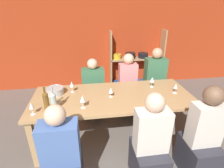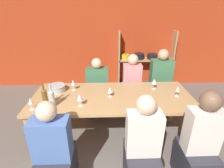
{
  "view_description": "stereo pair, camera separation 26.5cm",
  "coord_description": "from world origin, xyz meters",
  "px_view_note": "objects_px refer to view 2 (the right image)",
  "views": [
    {
      "loc": [
        -0.24,
        -0.63,
        2.03
      ],
      "look_at": [
        0.11,
        1.76,
        0.93
      ],
      "focal_mm": 28.0,
      "sensor_mm": 36.0,
      "label": 1
    },
    {
      "loc": [
        0.03,
        -0.65,
        2.03
      ],
      "look_at": [
        0.11,
        1.76,
        0.93
      ],
      "focal_mm": 28.0,
      "sensor_mm": 36.0,
      "label": 2
    }
  ],
  "objects_px": {
    "wine_bottle_green": "(45,97)",
    "person_far_a": "(98,93)",
    "person_far_c": "(131,91)",
    "wine_bottle_dark": "(52,98)",
    "wine_glass_white_b": "(178,90)",
    "person_near_a": "(142,154)",
    "wine_glass_empty_c": "(80,97)",
    "wine_glass_empty_d": "(154,82)",
    "person_near_b": "(197,151)",
    "wine_glass_white_a": "(110,90)",
    "shelf_unit": "(145,67)",
    "mixing_bowl": "(57,88)",
    "dining_table": "(112,101)",
    "wine_glass_empty_b": "(73,83)",
    "person_near_c": "(55,158)",
    "person_far_b": "(159,89)",
    "wine_glass_empty_a": "(30,101)"
  },
  "relations": [
    {
      "from": "wine_glass_white_a",
      "to": "wine_glass_empty_b",
      "type": "xyz_separation_m",
      "value": [
        -0.58,
        0.24,
        0.03
      ]
    },
    {
      "from": "dining_table",
      "to": "person_far_a",
      "type": "height_order",
      "value": "person_far_a"
    },
    {
      "from": "shelf_unit",
      "to": "wine_glass_empty_d",
      "type": "bearing_deg",
      "value": -97.5
    },
    {
      "from": "wine_glass_white_a",
      "to": "person_near_a",
      "type": "xyz_separation_m",
      "value": [
        0.34,
        -0.8,
        -0.43
      ]
    },
    {
      "from": "person_far_b",
      "to": "shelf_unit",
      "type": "bearing_deg",
      "value": -86.39
    },
    {
      "from": "wine_bottle_dark",
      "to": "person_near_a",
      "type": "distance_m",
      "value": 1.33
    },
    {
      "from": "wine_bottle_green",
      "to": "wine_glass_empty_d",
      "type": "xyz_separation_m",
      "value": [
        1.58,
        0.49,
        -0.01
      ]
    },
    {
      "from": "wine_glass_white_b",
      "to": "wine_glass_empty_b",
      "type": "bearing_deg",
      "value": 170.57
    },
    {
      "from": "shelf_unit",
      "to": "person_far_c",
      "type": "xyz_separation_m",
      "value": [
        -0.5,
        -1.19,
        -0.09
      ]
    },
    {
      "from": "wine_bottle_dark",
      "to": "wine_glass_empty_a",
      "type": "relative_size",
      "value": 1.99
    },
    {
      "from": "wine_glass_white_a",
      "to": "person_near_c",
      "type": "xyz_separation_m",
      "value": [
        -0.65,
        -0.8,
        -0.46
      ]
    },
    {
      "from": "shelf_unit",
      "to": "wine_glass_empty_b",
      "type": "distance_m",
      "value": 2.36
    },
    {
      "from": "dining_table",
      "to": "wine_glass_white_a",
      "type": "height_order",
      "value": "wine_glass_white_a"
    },
    {
      "from": "mixing_bowl",
      "to": "person_near_b",
      "type": "height_order",
      "value": "person_near_b"
    },
    {
      "from": "wine_bottle_green",
      "to": "person_near_c",
      "type": "relative_size",
      "value": 0.29
    },
    {
      "from": "mixing_bowl",
      "to": "wine_bottle_dark",
      "type": "bearing_deg",
      "value": -82.9
    },
    {
      "from": "dining_table",
      "to": "person_far_c",
      "type": "height_order",
      "value": "person_far_c"
    },
    {
      "from": "wine_glass_empty_b",
      "to": "wine_glass_empty_a",
      "type": "bearing_deg",
      "value": -129.23
    },
    {
      "from": "wine_glass_white_b",
      "to": "wine_glass_empty_d",
      "type": "bearing_deg",
      "value": 136.59
    },
    {
      "from": "wine_bottle_dark",
      "to": "person_near_a",
      "type": "relative_size",
      "value": 0.27
    },
    {
      "from": "wine_glass_white_b",
      "to": "person_near_b",
      "type": "xyz_separation_m",
      "value": [
        0.0,
        -0.77,
        -0.42
      ]
    },
    {
      "from": "wine_glass_white_b",
      "to": "person_near_a",
      "type": "xyz_separation_m",
      "value": [
        -0.65,
        -0.78,
        -0.43
      ]
    },
    {
      "from": "wine_glass_white_a",
      "to": "person_near_c",
      "type": "height_order",
      "value": "person_near_c"
    },
    {
      "from": "wine_bottle_dark",
      "to": "person_far_b",
      "type": "relative_size",
      "value": 0.26
    },
    {
      "from": "wine_bottle_green",
      "to": "wine_bottle_dark",
      "type": "xyz_separation_m",
      "value": [
        0.09,
        0.0,
        -0.01
      ]
    },
    {
      "from": "wine_glass_empty_d",
      "to": "person_near_c",
      "type": "bearing_deg",
      "value": -142.8
    },
    {
      "from": "wine_glass_empty_c",
      "to": "person_far_c",
      "type": "height_order",
      "value": "person_far_c"
    },
    {
      "from": "wine_glass_white_b",
      "to": "wine_glass_empty_c",
      "type": "height_order",
      "value": "wine_glass_empty_c"
    },
    {
      "from": "wine_bottle_dark",
      "to": "mixing_bowl",
      "type": "bearing_deg",
      "value": 97.1
    },
    {
      "from": "wine_bottle_dark",
      "to": "person_near_c",
      "type": "distance_m",
      "value": 0.75
    },
    {
      "from": "wine_glass_empty_d",
      "to": "person_near_a",
      "type": "bearing_deg",
      "value": -109.67
    },
    {
      "from": "wine_glass_empty_d",
      "to": "person_near_c",
      "type": "distance_m",
      "value": 1.79
    },
    {
      "from": "wine_glass_empty_c",
      "to": "wine_glass_white_b",
      "type": "bearing_deg",
      "value": 9.13
    },
    {
      "from": "wine_bottle_green",
      "to": "wine_glass_empty_b",
      "type": "relative_size",
      "value": 1.86
    },
    {
      "from": "wine_bottle_green",
      "to": "person_near_b",
      "type": "xyz_separation_m",
      "value": [
        1.87,
        -0.55,
        -0.45
      ]
    },
    {
      "from": "wine_glass_empty_b",
      "to": "person_far_a",
      "type": "height_order",
      "value": "person_far_a"
    },
    {
      "from": "dining_table",
      "to": "person_far_c",
      "type": "xyz_separation_m",
      "value": [
        0.41,
        0.78,
        -0.24
      ]
    },
    {
      "from": "person_far_c",
      "to": "wine_bottle_dark",
      "type": "bearing_deg",
      "value": 40.65
    },
    {
      "from": "wine_bottle_green",
      "to": "person_far_a",
      "type": "bearing_deg",
      "value": 59.46
    },
    {
      "from": "dining_table",
      "to": "person_near_a",
      "type": "relative_size",
      "value": 1.95
    },
    {
      "from": "wine_glass_white_a",
      "to": "wine_glass_empty_c",
      "type": "relative_size",
      "value": 0.82
    },
    {
      "from": "wine_bottle_dark",
      "to": "wine_glass_empty_b",
      "type": "relative_size",
      "value": 1.88
    },
    {
      "from": "dining_table",
      "to": "wine_glass_white_a",
      "type": "relative_size",
      "value": 15.96
    },
    {
      "from": "person_near_b",
      "to": "wine_glass_white_b",
      "type": "bearing_deg",
      "value": 90.32
    },
    {
      "from": "wine_glass_white_a",
      "to": "person_far_a",
      "type": "relative_size",
      "value": 0.13
    },
    {
      "from": "mixing_bowl",
      "to": "person_near_c",
      "type": "distance_m",
      "value": 1.1
    },
    {
      "from": "shelf_unit",
      "to": "person_far_a",
      "type": "xyz_separation_m",
      "value": [
        -1.18,
        -1.16,
        -0.13
      ]
    },
    {
      "from": "wine_bottle_dark",
      "to": "wine_glass_white_a",
      "type": "xyz_separation_m",
      "value": [
        0.77,
        0.24,
        -0.03
      ]
    },
    {
      "from": "wine_bottle_green",
      "to": "person_far_a",
      "type": "distance_m",
      "value": 1.35
    },
    {
      "from": "wine_glass_empty_a",
      "to": "person_near_a",
      "type": "relative_size",
      "value": 0.14
    }
  ]
}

